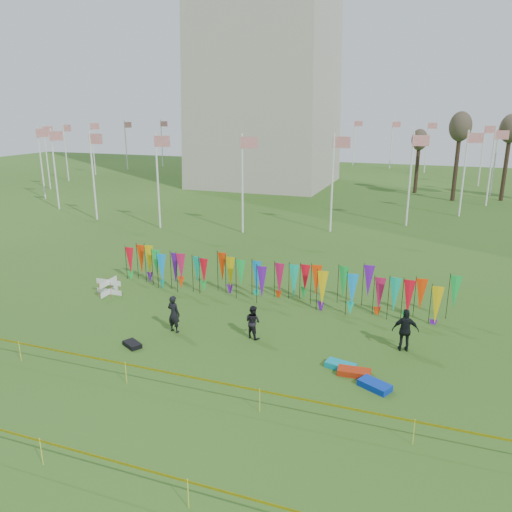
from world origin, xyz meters
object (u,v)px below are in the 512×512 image
(kite_bag_black, at_px, (132,344))
(kite_bag_red, at_px, (354,372))
(person_left, at_px, (174,314))
(person_mid, at_px, (253,322))
(kite_bag_teal, at_px, (341,365))
(box_kite, at_px, (109,287))
(kite_bag_blue, at_px, (375,385))
(person_right, at_px, (405,330))

(kite_bag_black, bearing_deg, kite_bag_red, 5.47)
(person_left, height_order, person_mid, person_left)
(person_left, bearing_deg, kite_bag_red, -177.24)
(kite_bag_red, bearing_deg, kite_bag_teal, 149.59)
(person_left, bearing_deg, kite_bag_black, 73.51)
(box_kite, distance_m, kite_bag_blue, 15.75)
(box_kite, height_order, kite_bag_red, box_kite)
(person_right, xyz_separation_m, kite_bag_red, (-1.64, -2.76, -0.82))
(kite_bag_red, xyz_separation_m, kite_bag_black, (-9.39, -0.90, -0.01))
(kite_bag_black, height_order, kite_bag_teal, kite_bag_teal)
(kite_bag_blue, bearing_deg, person_left, 169.19)
(kite_bag_red, height_order, kite_bag_teal, kite_bag_red)
(kite_bag_teal, bearing_deg, kite_bag_black, -171.98)
(kite_bag_black, bearing_deg, box_kite, 133.82)
(box_kite, bearing_deg, person_left, -27.58)
(person_mid, distance_m, person_right, 6.54)
(person_right, xyz_separation_m, kite_bag_teal, (-2.23, -2.42, -0.82))
(box_kite, relative_size, person_right, 0.47)
(box_kite, relative_size, person_mid, 0.58)
(box_kite, height_order, kite_bag_teal, box_kite)
(kite_bag_teal, bearing_deg, box_kite, 164.70)
(box_kite, height_order, person_mid, person_mid)
(person_right, relative_size, kite_bag_teal, 1.59)
(kite_bag_red, height_order, kite_bag_black, kite_bag_red)
(person_right, distance_m, kite_bag_red, 3.32)
(kite_bag_red, relative_size, kite_bag_black, 1.45)
(person_left, bearing_deg, person_right, -160.46)
(box_kite, xyz_separation_m, person_left, (5.73, -2.99, 0.44))
(person_left, xyz_separation_m, kite_bag_blue, (9.29, -1.77, -0.76))
(kite_bag_blue, relative_size, kite_bag_red, 0.93)
(kite_bag_black, distance_m, kite_bag_teal, 8.90)
(person_mid, relative_size, person_right, 0.82)
(person_right, xyz_separation_m, kite_bag_black, (-11.03, -3.66, -0.84))
(box_kite, xyz_separation_m, kite_bag_blue, (15.01, -4.76, -0.32))
(box_kite, distance_m, person_right, 15.85)
(person_left, bearing_deg, box_kite, -17.63)
(person_mid, xyz_separation_m, kite_bag_teal, (4.23, -1.38, -0.65))
(person_mid, xyz_separation_m, kite_bag_black, (-4.58, -2.62, -0.66))
(kite_bag_teal, bearing_deg, person_right, 47.37)
(person_left, xyz_separation_m, person_right, (10.06, 1.70, 0.06))
(person_right, bearing_deg, kite_bag_teal, 36.33)
(person_left, xyz_separation_m, kite_bag_red, (8.42, -1.06, -0.77))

